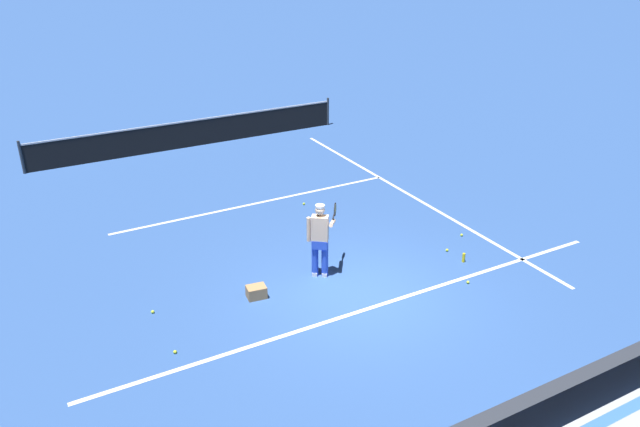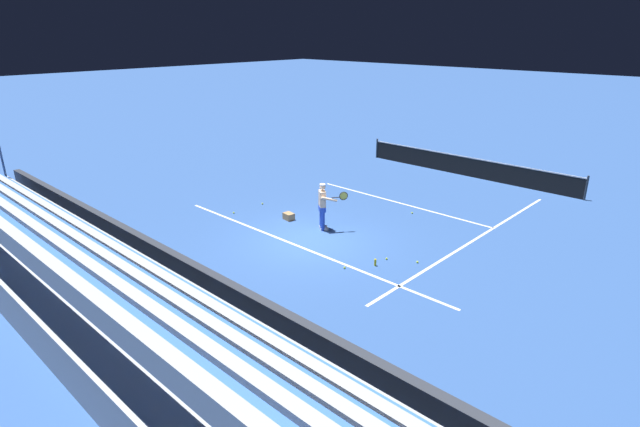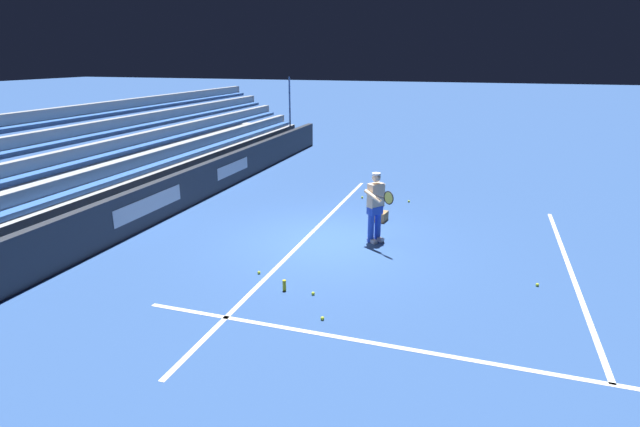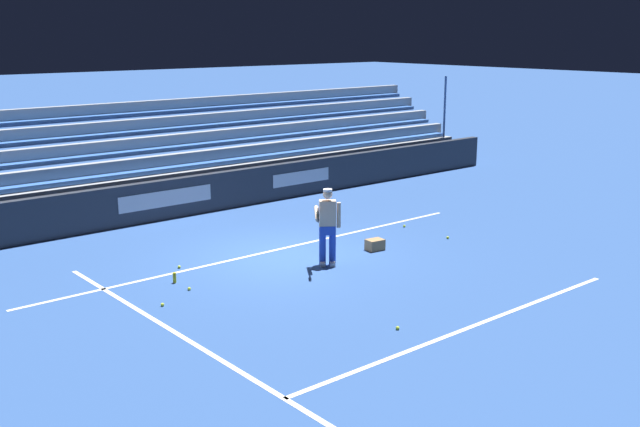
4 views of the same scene
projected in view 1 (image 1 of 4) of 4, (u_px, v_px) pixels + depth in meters
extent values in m
plane|color=#2D5193|center=(362.00, 295.00, 13.18)|extent=(160.00, 160.00, 0.00)
cube|color=white|center=(375.00, 306.00, 12.78)|extent=(12.00, 0.10, 0.01)
cube|color=white|center=(408.00, 194.00, 18.16)|extent=(0.10, 12.00, 0.01)
cube|color=white|center=(258.00, 203.00, 17.55)|extent=(8.22, 0.10, 0.01)
cube|color=#2D333D|center=(543.00, 420.00, 9.08)|extent=(25.92, 0.24, 1.10)
cube|color=silver|center=(554.00, 403.00, 9.32)|extent=(2.80, 0.01, 0.44)
cylinder|color=blue|center=(315.00, 258.00, 13.75)|extent=(0.15, 0.15, 0.88)
cylinder|color=blue|center=(325.00, 258.00, 13.72)|extent=(0.15, 0.15, 0.88)
cube|color=white|center=(315.00, 272.00, 13.97)|extent=(0.26, 0.29, 0.09)
cube|color=white|center=(325.00, 273.00, 13.94)|extent=(0.26, 0.29, 0.09)
cube|color=blue|center=(320.00, 244.00, 13.58)|extent=(0.40, 0.38, 0.20)
cube|color=beige|center=(320.00, 228.00, 13.43)|extent=(0.41, 0.38, 0.58)
sphere|color=beige|center=(320.00, 210.00, 13.26)|extent=(0.21, 0.21, 0.21)
cylinder|color=white|center=(320.00, 206.00, 13.22)|extent=(0.20, 0.20, 0.05)
cylinder|color=beige|center=(309.00, 229.00, 13.47)|extent=(0.09, 0.09, 0.56)
cylinder|color=beige|center=(332.00, 223.00, 13.56)|extent=(0.42, 0.52, 0.24)
cylinder|color=black|center=(334.00, 216.00, 13.75)|extent=(0.20, 0.26, 0.03)
torus|color=black|center=(335.00, 209.00, 13.99)|extent=(0.21, 0.27, 0.31)
cylinder|color=#D6D14C|center=(335.00, 209.00, 13.99)|extent=(0.17, 0.22, 0.27)
cube|color=#A87F51|center=(256.00, 292.00, 13.04)|extent=(0.44, 0.35, 0.26)
sphere|color=#CCE533|center=(153.00, 312.00, 12.54)|extent=(0.07, 0.07, 0.07)
sphere|color=#CCE533|center=(304.00, 204.00, 17.43)|extent=(0.07, 0.07, 0.07)
sphere|color=#CCE533|center=(468.00, 282.00, 13.59)|extent=(0.07, 0.07, 0.07)
sphere|color=#CCE533|center=(447.00, 250.00, 14.93)|extent=(0.07, 0.07, 0.07)
sphere|color=#CCE533|center=(462.00, 235.00, 15.66)|extent=(0.07, 0.07, 0.07)
sphere|color=#CCE533|center=(175.00, 352.00, 11.36)|extent=(0.07, 0.07, 0.07)
cylinder|color=yellow|center=(464.00, 258.00, 14.43)|extent=(0.07, 0.07, 0.22)
cylinder|color=#33383D|center=(21.00, 157.00, 19.43)|extent=(0.09, 0.09, 1.07)
cylinder|color=#33383D|center=(328.00, 111.00, 24.26)|extent=(0.09, 0.09, 1.07)
cube|color=black|center=(192.00, 134.00, 21.88)|extent=(11.00, 0.02, 0.91)
cube|color=white|center=(191.00, 121.00, 21.68)|extent=(11.00, 0.04, 0.05)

